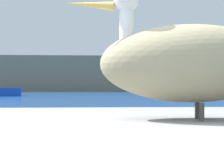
{
  "coord_description": "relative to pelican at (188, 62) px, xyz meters",
  "views": [
    {
      "loc": [
        0.2,
        -2.04,
        1.06
      ],
      "look_at": [
        1.92,
        24.11,
        1.22
      ],
      "focal_mm": 60.07,
      "sensor_mm": 36.0,
      "label": 1
    }
  ],
  "objects": [
    {
      "name": "hillside_backdrop",
      "position": [
        -0.82,
        77.92,
        2.31
      ],
      "size": [
        140.0,
        15.14,
        7.05
      ],
      "primitive_type": "cube",
      "color": "#7F755B",
      "rests_on": "ground"
    },
    {
      "name": "pelican",
      "position": [
        0.0,
        0.0,
        0.0
      ],
      "size": [
        1.37,
        0.7,
        0.83
      ],
      "rotation": [
        0.0,
        0.0,
        2.99
      ],
      "color": "gray",
      "rests_on": "pier_dock"
    }
  ]
}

